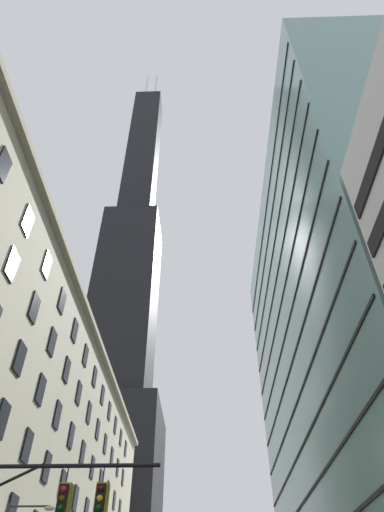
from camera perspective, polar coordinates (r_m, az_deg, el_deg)
station_building at (r=50.24m, az=-23.34°, el=-23.78°), size 14.35×73.25×29.44m
dark_skyscraper at (r=126.96m, az=-9.36°, el=-10.95°), size 25.58×25.58×219.64m
glass_office_midrise at (r=52.96m, az=20.32°, el=-11.14°), size 15.02×49.78×53.04m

